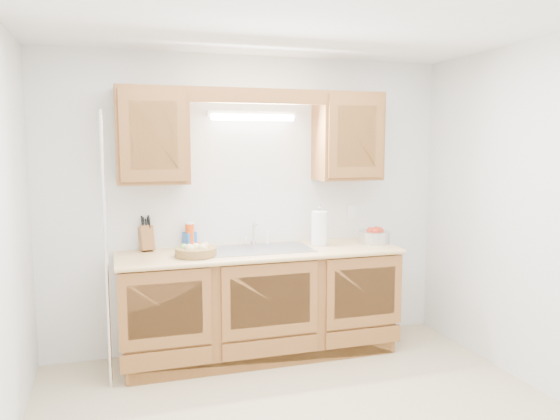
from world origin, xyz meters
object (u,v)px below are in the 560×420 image
object	(u,v)px
fruit_basket	(196,250)
apple_bowl	(374,236)
knife_block	(146,238)
paper_towel	(319,228)

from	to	relation	value
fruit_basket	apple_bowl	distance (m)	1.57
fruit_basket	knife_block	size ratio (longest dim) A/B	1.37
paper_towel	apple_bowl	xyz separation A→B (m)	(0.49, -0.05, -0.08)
fruit_basket	knife_block	world-z (taller)	knife_block
knife_block	paper_towel	xyz separation A→B (m)	(1.43, -0.19, 0.04)
paper_towel	apple_bowl	size ratio (longest dim) A/B	1.21
paper_towel	knife_block	bearing A→B (deg)	172.31
paper_towel	fruit_basket	bearing A→B (deg)	-172.33
paper_towel	apple_bowl	world-z (taller)	paper_towel
paper_towel	apple_bowl	bearing A→B (deg)	-6.19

